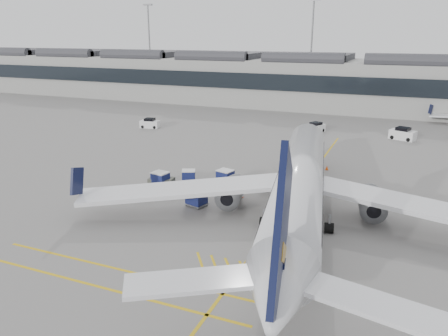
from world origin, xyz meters
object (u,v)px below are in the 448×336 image
at_px(ramp_agent_b, 240,190).
at_px(belt_loader, 271,185).
at_px(airliner_main, 299,185).
at_px(ramp_agent_a, 227,187).
at_px(baggage_cart_a, 196,196).
at_px(pushback_tug, 162,182).

bearing_deg(ramp_agent_b, belt_loader, -122.35).
xyz_separation_m(airliner_main, ramp_agent_a, (-8.77, 3.80, -2.64)).
height_order(baggage_cart_a, ramp_agent_b, baggage_cart_a).
bearing_deg(airliner_main, ramp_agent_b, 142.69).
bearing_deg(baggage_cart_a, ramp_agent_b, 65.55).
xyz_separation_m(ramp_agent_b, pushback_tug, (-9.37, -0.60, -0.14)).
relative_size(ramp_agent_a, ramp_agent_b, 1.10).
relative_size(airliner_main, ramp_agent_b, 27.42).
bearing_deg(belt_loader, baggage_cart_a, -150.00).
bearing_deg(belt_loader, ramp_agent_b, -146.25).
bearing_deg(airliner_main, baggage_cart_a, 172.01).
xyz_separation_m(ramp_agent_a, pushback_tug, (-7.72, -0.74, -0.23)).
xyz_separation_m(belt_loader, ramp_agent_b, (-2.30, -3.70, 0.34)).
bearing_deg(pushback_tug, ramp_agent_a, -1.35).
xyz_separation_m(baggage_cart_a, ramp_agent_b, (3.25, 4.04, -0.27)).
height_order(airliner_main, pushback_tug, airliner_main).
bearing_deg(pushback_tug, airliner_main, -17.35).
relative_size(belt_loader, baggage_cart_a, 1.83).
distance_m(ramp_agent_a, pushback_tug, 7.75).
relative_size(airliner_main, ramp_agent_a, 24.90).
bearing_deg(ramp_agent_b, pushback_tug, 3.26).
distance_m(airliner_main, baggage_cart_a, 10.65).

